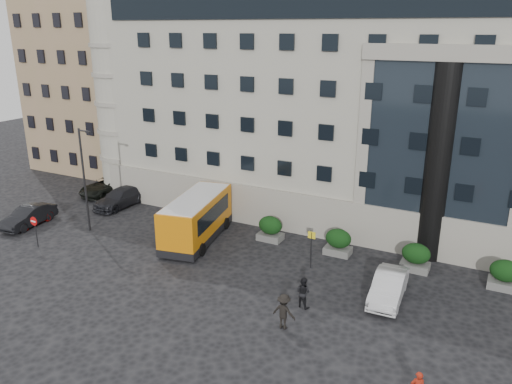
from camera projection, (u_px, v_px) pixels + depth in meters
ground at (198, 282)px, 30.83m from camera, size 120.00×120.00×0.00m
civic_building at (391, 98)px, 43.90m from camera, size 44.00×24.00×18.00m
entrance_column at (438, 165)px, 32.20m from camera, size 1.80×1.80×13.00m
apartment_near at (114, 74)px, 55.05m from camera, size 14.00×14.00×20.00m
apartment_far at (186, 56)px, 71.21m from camera, size 13.00×13.00×22.00m
hedge_a at (210, 216)px, 38.86m from camera, size 1.80×1.26×1.84m
hedge_b at (270, 228)px, 36.58m from camera, size 1.80×1.26×1.84m
hedge_c at (338, 242)px, 34.30m from camera, size 1.80×1.26×1.84m
hedge_d at (416, 257)px, 32.02m from camera, size 1.80×1.26×1.84m
hedge_e at (505, 274)px, 29.74m from camera, size 1.80×1.26×1.84m
street_lamp at (85, 176)px, 37.22m from camera, size 1.16×0.18×8.00m
bus_stop_sign at (311, 243)px, 32.08m from camera, size 0.50×0.08×2.52m
no_entry_sign at (35, 226)px, 35.14m from camera, size 0.64×0.16×2.32m
minibus at (197, 217)px, 36.40m from camera, size 4.24×8.27×3.29m
red_truck at (170, 160)px, 52.78m from camera, size 3.44×5.96×3.02m
parked_car_a at (31, 217)px, 39.56m from camera, size 1.77×3.87×1.29m
parked_car_b at (29, 216)px, 39.34m from camera, size 2.17×4.88×1.56m
parked_car_c at (121, 198)px, 43.62m from camera, size 2.45×5.50×1.57m
parked_car_d at (108, 186)px, 46.78m from camera, size 3.14×5.93×1.59m
white_taxi at (389, 287)px, 28.64m from camera, size 1.92×4.83×1.56m
pedestrian_b at (303, 292)px, 27.80m from camera, size 1.01×0.86×1.81m
pedestrian_c at (284, 311)px, 25.79m from camera, size 1.28×0.77×1.94m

